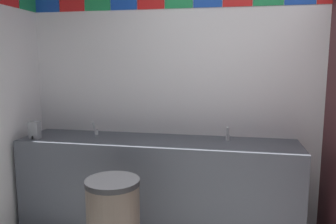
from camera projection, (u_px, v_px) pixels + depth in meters
The scene contains 6 objects.
wall_back at pixel (264, 79), 3.07m from camera, with size 4.51×0.09×2.72m.
vanity_counter at pixel (157, 183), 3.09m from camera, with size 2.52×0.56×0.82m.
faucet_left at pixel (95, 130), 3.22m from camera, with size 0.04×0.10×0.14m.
faucet_right at pixel (228, 135), 2.99m from camera, with size 0.04×0.10×0.14m.
soap_dispenser at pixel (35, 130), 3.07m from camera, with size 0.09×0.09×0.16m.
trash_bin at pixel (113, 223), 2.48m from camera, with size 0.40×0.40×0.68m.
Camera 1 is at (-0.29, -1.51, 1.53)m, focal length 35.74 mm.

